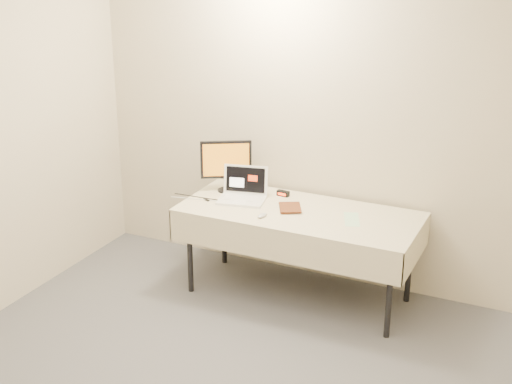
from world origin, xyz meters
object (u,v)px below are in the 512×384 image
at_px(laptop, 243,192).
at_px(table, 299,219).
at_px(book, 280,196).
at_px(monitor, 226,162).

bearing_deg(laptop, table, -18.33).
xyz_separation_m(laptop, book, (0.36, -0.08, 0.05)).
bearing_deg(book, table, -15.37).
height_order(table, laptop, laptop).
bearing_deg(monitor, book, -48.79).
bearing_deg(book, laptop, 139.66).
distance_m(table, book, 0.23).
relative_size(table, book, 8.39).
distance_m(monitor, book, 0.62).
xyz_separation_m(laptop, monitor, (-0.21, 0.11, 0.19)).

